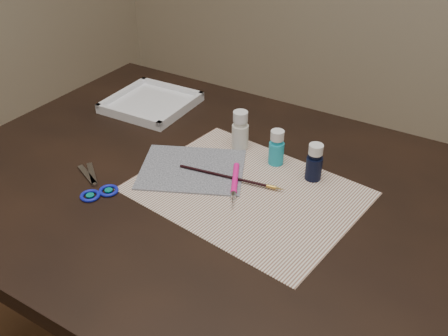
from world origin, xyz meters
The scene contains 10 objects.
table centered at (0.00, 0.00, 0.38)m, with size 1.30×0.90×0.75m, color black.
paper centered at (0.05, 0.01, 0.75)m, with size 0.46×0.35×0.00m, color white.
canvas centered at (-0.10, 0.02, 0.75)m, with size 0.23×0.19×0.00m, color black.
paint_bottle_white centered at (-0.05, 0.16, 0.80)m, with size 0.04×0.04×0.10m, color silver.
paint_bottle_cyan centered at (0.05, 0.14, 0.79)m, with size 0.04×0.04×0.09m, color #1FAECB.
paint_bottle_navy centered at (0.15, 0.13, 0.79)m, with size 0.04×0.04×0.09m, color black.
paintbrush centered at (0.00, 0.03, 0.76)m, with size 0.25×0.01×0.01m, color black, non-canonical shape.
craft_knife centered at (0.02, 0.01, 0.76)m, with size 0.16×0.01×0.01m, color #FF1691, non-canonical shape.
scissors centered at (-0.26, -0.14, 0.75)m, with size 0.17×0.08×0.01m, color silver, non-canonical shape.
palette_tray centered at (-0.38, 0.23, 0.76)m, with size 0.22×0.22×0.03m, color white.
Camera 1 is at (0.46, -0.75, 1.39)m, focal length 40.00 mm.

